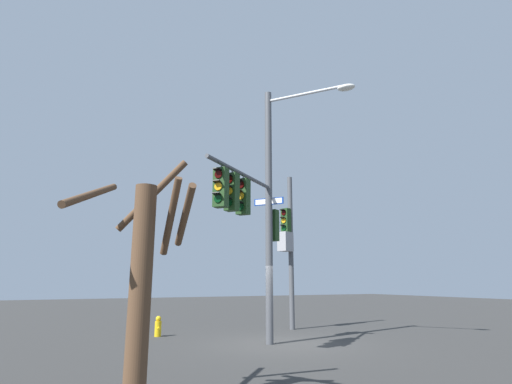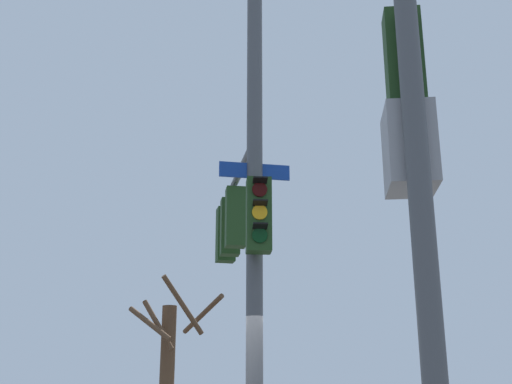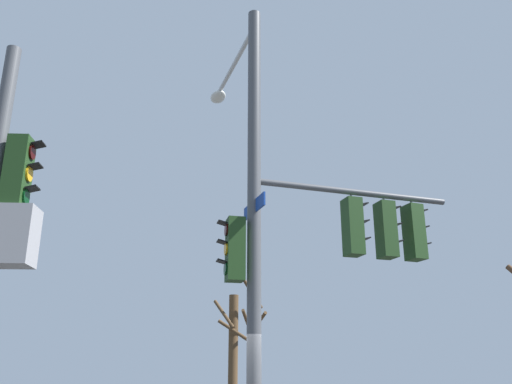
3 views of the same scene
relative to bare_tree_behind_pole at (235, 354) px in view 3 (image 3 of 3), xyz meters
name	(u,v)px [view 3 (image 3 of 3)]	position (x,y,z in m)	size (l,w,h in m)	color
main_signal_pole_assembly	(298,215)	(-8.08, -4.52, 2.20)	(3.09, 5.35, 8.82)	#4C4F54
bare_tree_behind_pole	(235,354)	(0.00, 0.00, 0.00)	(2.13, 1.90, 5.19)	brown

